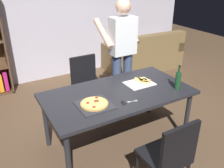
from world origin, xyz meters
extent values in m
plane|color=brown|center=(0.00, 0.00, 0.00)|extent=(12.00, 12.00, 0.00)
cube|color=#BCB7C6|center=(0.00, 2.60, 1.40)|extent=(6.40, 0.10, 2.80)
cube|color=#232328|center=(0.00, 0.00, 0.73)|extent=(1.81, 0.96, 0.04)
cylinder|color=#232328|center=(-0.83, -0.40, 0.35)|extent=(0.06, 0.06, 0.71)
cylinder|color=#232328|center=(0.83, -0.40, 0.35)|extent=(0.06, 0.06, 0.71)
cylinder|color=#232328|center=(-0.83, 0.40, 0.35)|extent=(0.06, 0.06, 0.71)
cylinder|color=#232328|center=(0.83, 0.40, 0.35)|extent=(0.06, 0.06, 0.71)
cube|color=black|center=(0.00, -0.88, 0.43)|extent=(0.42, 0.42, 0.04)
cube|color=black|center=(0.00, -1.07, 0.68)|extent=(0.42, 0.04, 0.45)
cylinder|color=black|center=(0.18, -0.70, 0.21)|extent=(0.04, 0.04, 0.41)
cylinder|color=black|center=(-0.18, -0.70, 0.21)|extent=(0.04, 0.04, 0.41)
cube|color=black|center=(0.00, 0.88, 0.43)|extent=(0.42, 0.42, 0.04)
cube|color=black|center=(0.00, 1.07, 0.68)|extent=(0.42, 0.04, 0.45)
cylinder|color=black|center=(-0.18, 0.70, 0.21)|extent=(0.04, 0.04, 0.41)
cylinder|color=black|center=(0.18, 0.70, 0.21)|extent=(0.04, 0.04, 0.41)
cylinder|color=black|center=(-0.18, 1.06, 0.21)|extent=(0.04, 0.04, 0.41)
cylinder|color=black|center=(0.18, 1.06, 0.21)|extent=(0.04, 0.04, 0.41)
cube|color=brown|center=(1.90, 2.05, 0.20)|extent=(1.73, 0.91, 0.40)
cube|color=brown|center=(1.89, 1.73, 0.62)|extent=(1.71, 0.26, 0.45)
cube|color=brown|center=(2.67, 2.02, 0.50)|extent=(0.19, 0.85, 0.20)
cube|color=brown|center=(1.13, 2.08, 0.50)|extent=(0.19, 0.85, 0.20)
cube|color=#513823|center=(-0.96, 2.35, 0.97)|extent=(0.03, 0.35, 1.95)
cube|color=orange|center=(-1.15, 2.33, 0.21)|extent=(0.07, 0.22, 0.33)
cube|color=#B21E66|center=(-1.05, 2.33, 0.23)|extent=(0.07, 0.22, 0.36)
cylinder|color=#38476B|center=(0.62, 0.73, 0.47)|extent=(0.14, 0.14, 0.95)
cylinder|color=#38476B|center=(0.42, 0.73, 0.47)|extent=(0.14, 0.14, 0.95)
cube|color=white|center=(0.52, 0.73, 1.23)|extent=(0.38, 0.22, 0.55)
sphere|color=#E0B293|center=(0.52, 0.73, 1.64)|extent=(0.22, 0.22, 0.22)
cylinder|color=#E0B293|center=(0.75, 0.91, 1.25)|extent=(0.09, 0.50, 0.39)
cylinder|color=#E0B293|center=(0.29, 0.91, 1.25)|extent=(0.09, 0.50, 0.39)
cube|color=#2D2D33|center=(-0.39, -0.14, 0.76)|extent=(0.37, 0.37, 0.01)
cylinder|color=tan|center=(-0.39, -0.14, 0.77)|extent=(0.31, 0.31, 0.02)
cylinder|color=#EACC6B|center=(-0.39, -0.14, 0.78)|extent=(0.28, 0.28, 0.01)
cylinder|color=#B22819|center=(-0.37, -0.12, 0.79)|extent=(0.04, 0.04, 0.00)
cylinder|color=#B22819|center=(-0.32, -0.05, 0.79)|extent=(0.04, 0.04, 0.00)
cylinder|color=#B22819|center=(-0.35, -0.12, 0.79)|extent=(0.04, 0.04, 0.00)
cylinder|color=#B22819|center=(-0.46, -0.11, 0.79)|extent=(0.04, 0.04, 0.00)
cylinder|color=#B22819|center=(-0.44, -0.22, 0.79)|extent=(0.04, 0.04, 0.00)
cube|color=white|center=(0.37, 0.07, 0.76)|extent=(0.36, 0.28, 0.01)
cube|color=#EACC6B|center=(0.46, 0.07, 0.77)|extent=(0.16, 0.16, 0.02)
cube|color=tan|center=(0.50, 0.02, 0.77)|extent=(0.08, 0.08, 0.02)
cube|color=#EACC6B|center=(0.42, 0.14, 0.77)|extent=(0.16, 0.16, 0.02)
cube|color=tan|center=(0.47, 0.10, 0.77)|extent=(0.08, 0.08, 0.02)
cube|color=#EACC6B|center=(0.45, 0.07, 0.77)|extent=(0.15, 0.17, 0.02)
cube|color=tan|center=(0.48, 0.13, 0.77)|extent=(0.09, 0.06, 0.02)
cube|color=#EACC6B|center=(0.46, 0.12, 0.77)|extent=(0.12, 0.16, 0.02)
cube|color=tan|center=(0.45, 0.06, 0.77)|extent=(0.09, 0.04, 0.02)
cylinder|color=#194723|center=(0.69, -0.29, 0.86)|extent=(0.07, 0.07, 0.22)
cylinder|color=#194723|center=(0.69, -0.29, 1.01)|extent=(0.03, 0.03, 0.08)
cylinder|color=black|center=(0.69, -0.29, 1.06)|extent=(0.03, 0.03, 0.02)
cube|color=silver|center=(0.02, -0.28, 0.76)|extent=(0.12, 0.02, 0.01)
cube|color=silver|center=(0.02, -0.28, 0.76)|extent=(0.12, 0.05, 0.01)
torus|color=black|center=(-0.08, -0.24, 0.76)|extent=(0.05, 0.05, 0.01)
torus|color=black|center=(-0.09, -0.28, 0.76)|extent=(0.05, 0.05, 0.01)
camera|label=1|loc=(-1.39, -2.28, 2.13)|focal=39.26mm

